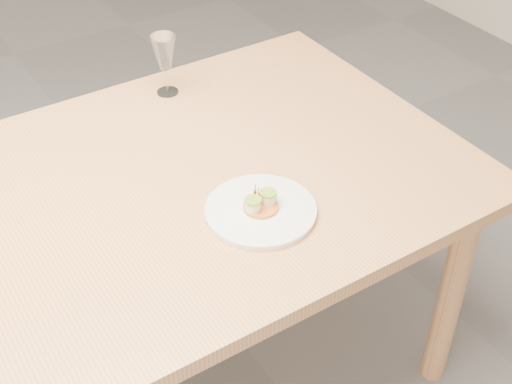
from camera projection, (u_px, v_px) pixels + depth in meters
dinner_plate at (261, 210)px, 1.63m from camera, size 0.26×0.26×0.07m
wine_glass_2 at (164, 54)px, 1.98m from camera, size 0.07×0.07×0.18m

